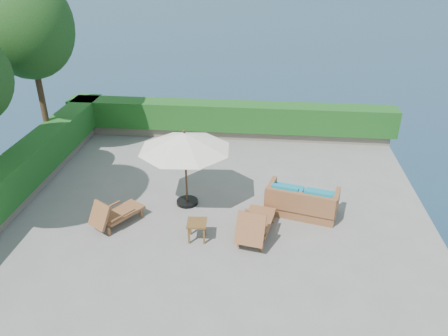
# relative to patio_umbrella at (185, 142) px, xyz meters

# --- Properties ---
(ground) EXTENTS (12.00, 12.00, 0.00)m
(ground) POSITION_rel_patio_umbrella_xyz_m (0.74, -0.60, -1.94)
(ground) COLOR gray
(ground) RESTS_ON ground
(foundation) EXTENTS (12.00, 12.00, 3.00)m
(foundation) POSITION_rel_patio_umbrella_xyz_m (0.74, -0.60, -3.49)
(foundation) COLOR #5F564B
(foundation) RESTS_ON ocean
(ocean) EXTENTS (600.00, 600.00, 0.00)m
(ocean) POSITION_rel_patio_umbrella_xyz_m (0.74, -0.60, -4.94)
(ocean) COLOR #14283F
(ocean) RESTS_ON ground
(planter_wall_far) EXTENTS (12.00, 0.60, 0.36)m
(planter_wall_far) POSITION_rel_patio_umbrella_xyz_m (0.74, 5.00, -1.76)
(planter_wall_far) COLOR #746A5C
(planter_wall_far) RESTS_ON ground
(planter_wall_left) EXTENTS (0.60, 12.00, 0.36)m
(planter_wall_left) POSITION_rel_patio_umbrella_xyz_m (-4.86, -0.60, -1.76)
(planter_wall_left) COLOR #746A5C
(planter_wall_left) RESTS_ON ground
(hedge_far) EXTENTS (12.40, 0.90, 1.00)m
(hedge_far) POSITION_rel_patio_umbrella_xyz_m (0.74, 5.00, -1.09)
(hedge_far) COLOR #134314
(hedge_far) RESTS_ON planter_wall_far
(hedge_left) EXTENTS (0.90, 12.40, 1.00)m
(hedge_left) POSITION_rel_patio_umbrella_xyz_m (-4.86, -0.60, -1.09)
(hedge_left) COLOR #134314
(hedge_left) RESTS_ON planter_wall_left
(tree_far) EXTENTS (2.80, 2.80, 6.03)m
(tree_far) POSITION_rel_patio_umbrella_xyz_m (-5.26, 2.60, 2.47)
(tree_far) COLOR #432D19
(tree_far) RESTS_ON ground
(patio_umbrella) EXTENTS (3.24, 3.24, 2.29)m
(patio_umbrella) POSITION_rel_patio_umbrella_xyz_m (0.00, 0.00, 0.00)
(patio_umbrella) COLOR black
(patio_umbrella) RESTS_ON ground
(lounge_left) EXTENTS (1.30, 1.55, 0.84)m
(lounge_left) POSITION_rel_patio_umbrella_xyz_m (-1.71, -1.26, -1.59)
(lounge_left) COLOR brown
(lounge_left) RESTS_ON ground
(lounge_right) EXTENTS (1.02, 1.82, 0.99)m
(lounge_right) POSITION_rel_patio_umbrella_xyz_m (2.00, -1.46, -1.52)
(lounge_right) COLOR brown
(lounge_right) RESTS_ON ground
(side_table) EXTENTS (0.52, 0.52, 0.51)m
(side_table) POSITION_rel_patio_umbrella_xyz_m (0.55, -1.66, -1.51)
(side_table) COLOR brown
(side_table) RESTS_ON ground
(wicker_loveseat) EXTENTS (2.09, 1.41, 0.94)m
(wicker_loveseat) POSITION_rel_patio_umbrella_xyz_m (3.23, -0.22, -1.57)
(wicker_loveseat) COLOR brown
(wicker_loveseat) RESTS_ON ground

